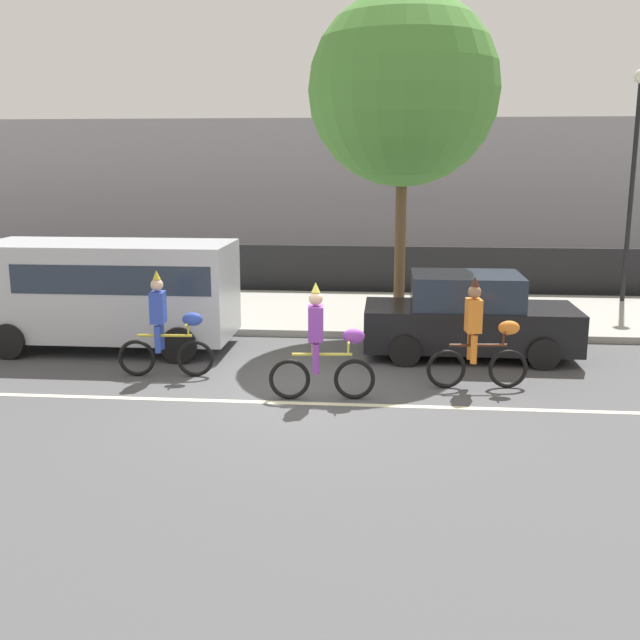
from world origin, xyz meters
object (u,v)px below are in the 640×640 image
(parade_cyclist_orange, at_px, (479,340))
(parked_car_black, at_px, (469,317))
(street_lamp_post, at_px, (635,152))
(parade_cyclist_cobalt, at_px, (165,331))
(parade_cyclist_purple, at_px, (323,349))
(parked_van_silver, at_px, (113,287))
(pedestrian_onlooker, at_px, (183,268))

(parade_cyclist_orange, height_order, parked_car_black, parade_cyclist_orange)
(parked_car_black, relative_size, street_lamp_post, 0.70)
(parade_cyclist_cobalt, relative_size, parade_cyclist_purple, 1.00)
(parked_van_silver, xyz_separation_m, pedestrian_onlooker, (0.21, 4.54, -0.27))
(parked_van_silver, distance_m, street_lamp_post, 13.29)
(street_lamp_post, height_order, pedestrian_onlooker, street_lamp_post)
(street_lamp_post, xyz_separation_m, pedestrian_onlooker, (-11.54, -1.05, -2.97))
(parade_cyclist_purple, relative_size, parade_cyclist_orange, 1.00)
(parade_cyclist_purple, bearing_deg, parade_cyclist_cobalt, 160.10)
(parade_cyclist_cobalt, height_order, parked_van_silver, parked_van_silver)
(parade_cyclist_purple, distance_m, parked_car_black, 3.95)
(parade_cyclist_orange, bearing_deg, parked_van_silver, 163.51)
(parade_cyclist_purple, bearing_deg, street_lamp_post, 49.84)
(street_lamp_post, bearing_deg, parade_cyclist_orange, -121.09)
(parade_cyclist_purple, distance_m, pedestrian_onlooker, 8.65)
(parade_cyclist_cobalt, xyz_separation_m, street_lamp_post, (10.10, 7.49, 3.15))
(street_lamp_post, relative_size, pedestrian_onlooker, 3.62)
(parade_cyclist_orange, xyz_separation_m, parked_van_silver, (-7.11, 2.10, 0.44))
(parked_van_silver, height_order, street_lamp_post, street_lamp_post)
(parade_cyclist_purple, relative_size, pedestrian_onlooker, 1.19)
(parade_cyclist_cobalt, xyz_separation_m, parked_car_black, (5.50, 1.92, -0.06))
(street_lamp_post, bearing_deg, pedestrian_onlooker, -174.80)
(parade_cyclist_purple, distance_m, parade_cyclist_orange, 2.70)
(parade_cyclist_cobalt, relative_size, parade_cyclist_orange, 1.00)
(parade_cyclist_cobalt, relative_size, parked_van_silver, 0.38)
(parade_cyclist_purple, relative_size, street_lamp_post, 0.33)
(parade_cyclist_cobalt, bearing_deg, parade_cyclist_orange, -2.16)
(parade_cyclist_purple, xyz_separation_m, pedestrian_onlooker, (-4.33, 7.49, 0.17))
(parked_van_silver, xyz_separation_m, street_lamp_post, (11.75, 5.59, 2.71))
(parade_cyclist_cobalt, xyz_separation_m, parade_cyclist_purple, (2.90, -1.05, 0.00))
(street_lamp_post, distance_m, pedestrian_onlooker, 11.96)
(pedestrian_onlooker, bearing_deg, parked_van_silver, -92.65)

